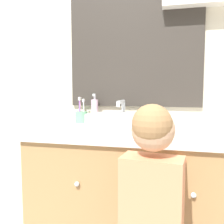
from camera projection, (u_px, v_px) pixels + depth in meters
name	position (u px, v px, depth m)	size (l,w,h in m)	color
wall_back	(150.00, 48.00, 1.60)	(3.20, 0.18, 2.50)	beige
vanity_counter	(139.00, 201.00, 1.40)	(1.18, 0.55, 0.80)	#A37A4C
sink_basin	(117.00, 121.00, 1.37)	(0.35, 0.40, 0.16)	white
toothbrush_holder	(81.00, 117.00, 1.64)	(0.08, 0.08, 0.17)	#66B27F
soap_dispenser	(95.00, 111.00, 1.63)	(0.05, 0.05, 0.19)	#CCA3BC
child_figure	(152.00, 221.00, 0.89)	(0.26, 0.46, 0.98)	slate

